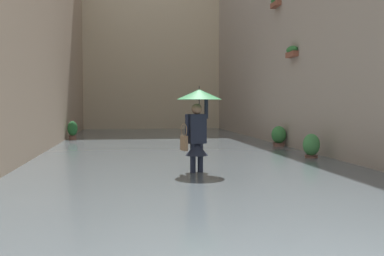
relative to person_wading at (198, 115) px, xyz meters
name	(u,v)px	position (x,y,z in m)	size (l,w,h in m)	color
ground_plane	(173,155)	(0.01, -5.21, -1.45)	(60.12, 60.12, 0.00)	gray
flood_water	(173,152)	(0.01, -5.21, -1.34)	(8.85, 30.05, 0.22)	#515B60
building_facade_right	(15,13)	(4.93, -5.20, 3.06)	(2.04, 28.05, 9.04)	tan
building_facade_far	(151,18)	(0.01, -18.13, 5.47)	(11.65, 1.80, 13.85)	beige
person_wading	(198,115)	(0.00, 0.00, 0.00)	(0.99, 0.99, 2.09)	black
potted_plant_mid_left	(311,148)	(-3.51, -2.17, -0.97)	(0.46, 0.46, 0.88)	brown
potted_plant_near_left	(279,138)	(-3.75, -5.54, -0.95)	(0.51, 0.51, 0.93)	brown
potted_plant_far_right	(73,132)	(3.75, -9.51, -0.90)	(0.41, 0.41, 0.99)	brown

